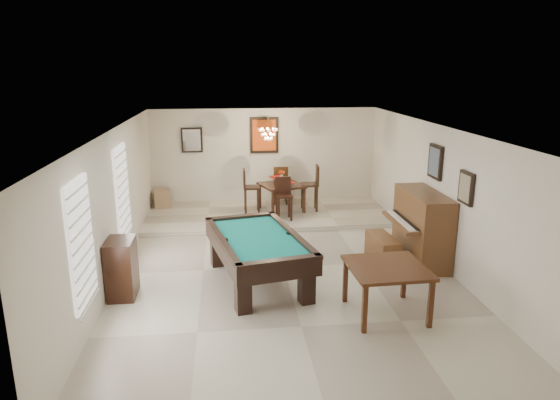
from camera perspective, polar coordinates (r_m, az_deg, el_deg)
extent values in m
cube|color=beige|center=(9.51, 0.40, -7.71)|extent=(6.00, 9.00, 0.02)
cube|color=silver|center=(13.46, -1.81, 4.91)|extent=(6.00, 0.04, 2.60)
cube|color=silver|center=(4.93, 6.65, -13.73)|extent=(6.00, 0.04, 2.60)
cube|color=silver|center=(9.24, -18.40, -0.59)|extent=(0.04, 9.00, 2.60)
cube|color=silver|center=(9.88, 17.97, 0.43)|extent=(0.04, 9.00, 2.60)
cube|color=white|center=(8.83, 0.43, 8.11)|extent=(6.00, 9.00, 0.04)
cube|color=beige|center=(12.53, -1.32, -1.69)|extent=(6.00, 2.50, 0.12)
cube|color=white|center=(7.16, -21.76, -4.52)|extent=(0.06, 1.00, 1.70)
cube|color=white|center=(9.78, -17.58, 0.92)|extent=(0.06, 1.00, 1.70)
cube|color=brown|center=(9.81, 11.62, -5.56)|extent=(0.45, 0.98, 0.53)
cube|color=black|center=(8.60, -17.64, -7.44)|extent=(0.43, 0.65, 0.97)
cube|color=#9F7E56|center=(13.35, -13.36, 0.19)|extent=(0.47, 0.55, 0.44)
cube|color=#D84C14|center=(13.33, -1.82, 7.42)|extent=(0.75, 0.06, 0.95)
cube|color=white|center=(13.33, -10.04, 6.76)|extent=(0.55, 0.06, 0.65)
cube|color=slate|center=(10.01, 17.35, 4.19)|extent=(0.06, 0.55, 0.65)
cube|color=gray|center=(8.90, 20.51, 1.30)|extent=(0.06, 0.45, 0.55)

